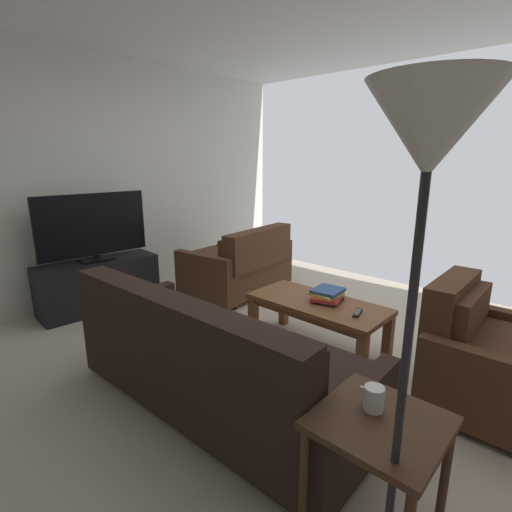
# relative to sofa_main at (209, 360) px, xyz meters

# --- Properties ---
(ground_plane) EXTENTS (5.22, 5.03, 0.01)m
(ground_plane) POSITION_rel_sofa_main_xyz_m (-0.01, -0.87, -0.36)
(ground_plane) COLOR beige
(wall_right) EXTENTS (0.12, 5.03, 2.69)m
(wall_right) POSITION_rel_sofa_main_xyz_m (2.61, -0.87, 0.98)
(wall_right) COLOR silver
(wall_right) RESTS_ON ground
(sofa_main) EXTENTS (2.06, 0.85, 0.84)m
(sofa_main) POSITION_rel_sofa_main_xyz_m (0.00, 0.00, 0.00)
(sofa_main) COLOR black
(sofa_main) RESTS_ON ground
(loveseat_near) EXTENTS (0.92, 1.33, 0.81)m
(loveseat_near) POSITION_rel_sofa_main_xyz_m (1.42, -1.72, -0.00)
(loveseat_near) COLOR black
(loveseat_near) RESTS_ON ground
(coffee_table) EXTENTS (1.14, 0.53, 0.44)m
(coffee_table) POSITION_rel_sofa_main_xyz_m (-0.05, -1.14, 0.01)
(coffee_table) COLOR brown
(coffee_table) RESTS_ON ground
(end_table) EXTENTS (0.47, 0.47, 0.61)m
(end_table) POSITION_rel_sofa_main_xyz_m (-1.17, 0.13, 0.14)
(end_table) COLOR #472D1C
(end_table) RESTS_ON ground
(floor_lamp) EXTENTS (0.36, 0.36, 1.79)m
(floor_lamp) POSITION_rel_sofa_main_xyz_m (-1.30, 0.30, 1.19)
(floor_lamp) COLOR #262628
(floor_lamp) RESTS_ON ground
(tv_stand) EXTENTS (0.50, 1.24, 0.54)m
(tv_stand) POSITION_rel_sofa_main_xyz_m (2.19, -0.34, -0.09)
(tv_stand) COLOR black
(tv_stand) RESTS_ON ground
(flat_tv) EXTENTS (0.22, 1.11, 0.70)m
(flat_tv) POSITION_rel_sofa_main_xyz_m (2.19, -0.34, 0.55)
(flat_tv) COLOR black
(flat_tv) RESTS_ON tv_stand
(armchair_side) EXTENTS (0.86, 0.89, 0.83)m
(armchair_side) POSITION_rel_sofa_main_xyz_m (-1.32, -1.24, -0.01)
(armchair_side) COLOR black
(armchair_side) RESTS_ON ground
(coffee_mug) EXTENTS (0.10, 0.08, 0.10)m
(coffee_mug) POSITION_rel_sofa_main_xyz_m (-1.12, 0.09, 0.30)
(coffee_mug) COLOR white
(coffee_mug) RESTS_ON end_table
(book_stack) EXTENTS (0.30, 0.34, 0.10)m
(book_stack) POSITION_rel_sofa_main_xyz_m (-0.10, -1.21, 0.13)
(book_stack) COLOR black
(book_stack) RESTS_ON coffee_table
(tv_remote) EXTENTS (0.09, 0.17, 0.02)m
(tv_remote) POSITION_rel_sofa_main_xyz_m (-0.42, -1.12, 0.09)
(tv_remote) COLOR black
(tv_remote) RESTS_ON coffee_table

